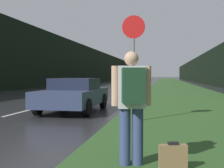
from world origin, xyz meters
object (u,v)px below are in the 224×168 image
(suitcase, at_px, (173,157))
(car_passing_near, at_px, (74,94))
(delivery_truck, at_px, (137,74))
(hitchhiker_with_backpack, at_px, (132,101))
(stop_sign, at_px, (133,57))

(suitcase, distance_m, car_passing_near, 7.29)
(car_passing_near, distance_m, delivery_truck, 66.94)
(car_passing_near, bearing_deg, hitchhiker_with_backpack, 115.43)
(car_passing_near, xyz_separation_m, delivery_truck, (-3.74, 66.82, 1.16))
(delivery_truck, bearing_deg, stop_sign, -84.79)
(hitchhiker_with_backpack, distance_m, suitcase, 1.01)
(stop_sign, bearing_deg, delivery_truck, 95.21)
(delivery_truck, bearing_deg, hitchhiker_with_backpack, -84.75)
(stop_sign, xyz_separation_m, car_passing_near, (-2.56, 2.19, -1.26))
(car_passing_near, height_order, delivery_truck, delivery_truck)
(hitchhiker_with_backpack, xyz_separation_m, car_passing_near, (-2.97, 6.25, -0.35))
(stop_sign, relative_size, suitcase, 7.43)
(suitcase, relative_size, car_passing_near, 0.10)
(stop_sign, distance_m, car_passing_near, 3.60)
(suitcase, xyz_separation_m, delivery_truck, (-7.32, 73.16, 1.62))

